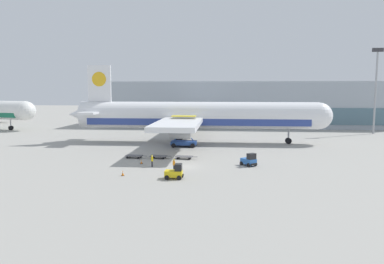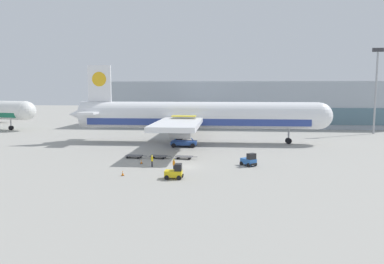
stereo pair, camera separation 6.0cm
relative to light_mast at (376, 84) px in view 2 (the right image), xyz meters
name	(u,v)px [view 2 (the right image)]	position (x,y,z in m)	size (l,w,h in m)	color
ground_plane	(185,167)	(-44.66, -46.52, -12.97)	(400.00, 400.00, 0.00)	#9E9B93
terminal_building	(245,104)	(-33.08, 18.07, -5.99)	(90.00, 18.20, 14.00)	#9EA8B2
light_mast	(376,84)	(0.00, 0.00, 0.00)	(2.80, 0.50, 22.31)	#9EA0A5
airplane_main	(194,116)	(-45.77, -20.93, -7.13)	(58.06, 48.08, 17.00)	white
scissor_lift_loader	(184,135)	(-47.23, -26.91, -10.62)	(5.23, 3.41, 6.35)	#284C99
baggage_tug_foreground	(249,160)	(-34.86, -44.95, -12.10)	(2.67, 2.78, 2.00)	#2D66B7
baggage_tug_mid	(175,172)	(-45.11, -54.36, -12.10)	(2.48, 1.68, 2.00)	yellow
baggage_dolly_lead	(134,156)	(-54.24, -40.37, -12.58)	(3.75, 1.73, 0.48)	#56565B
baggage_dolly_second	(159,156)	(-49.98, -40.30, -12.58)	(3.75, 1.73, 0.48)	#56565B
baggage_dolly_third	(184,157)	(-45.55, -40.36, -12.58)	(3.75, 1.73, 0.48)	#56565B
ground_crew_near	(174,164)	(-45.92, -49.70, -11.96)	(0.37, 0.50, 1.73)	black
ground_crew_far	(152,160)	(-49.65, -47.26, -11.88)	(0.37, 0.51, 1.84)	black
traffic_cone_near	(123,173)	(-52.48, -53.40, -12.61)	(0.40, 0.40, 0.75)	black
traffic_cone_far	(141,162)	(-51.80, -45.18, -12.63)	(0.40, 0.40, 0.71)	black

